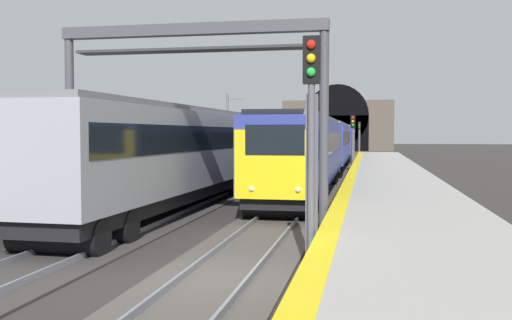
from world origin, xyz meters
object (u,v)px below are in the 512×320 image
object	(u,v)px
railway_signal_near	(311,131)
railway_signal_far	(359,135)
railway_signal_mid	(353,137)
overhead_signal_gantry	(191,75)
train_adjacent_platform	(232,146)
catenary_mast_near	(228,127)
train_main_approaching	(330,144)

from	to	relation	value
railway_signal_near	railway_signal_far	world-z (taller)	railway_signal_near
railway_signal_near	railway_signal_mid	bearing A→B (deg)	-180.00
railway_signal_near	overhead_signal_gantry	size ratio (longest dim) A/B	0.63
train_adjacent_platform	railway_signal_far	size ratio (longest dim) A/B	8.29
railway_signal_near	catenary_mast_near	size ratio (longest dim) A/B	0.72
train_adjacent_platform	railway_signal_near	size ratio (longest dim) A/B	7.43
railway_signal_far	catenary_mast_near	world-z (taller)	catenary_mast_near
train_adjacent_platform	catenary_mast_near	size ratio (longest dim) A/B	5.37
train_main_approaching	railway_signal_far	size ratio (longest dim) A/B	12.28
train_main_approaching	railway_signal_near	bearing A→B (deg)	2.80
train_adjacent_platform	railway_signal_far	world-z (taller)	railway_signal_far
railway_signal_mid	catenary_mast_near	bearing A→B (deg)	-130.09
railway_signal_mid	railway_signal_far	world-z (taller)	railway_signal_far
railway_signal_mid	railway_signal_far	size ratio (longest dim) A/B	0.97
train_adjacent_platform	overhead_signal_gantry	world-z (taller)	overhead_signal_gantry
railway_signal_far	overhead_signal_gantry	distance (m)	66.07
train_main_approaching	catenary_mast_near	xyz separation A→B (m)	(11.02, 11.39, 1.47)
railway_signal_mid	overhead_signal_gantry	xyz separation A→B (m)	(-30.73, 4.14, 2.13)
railway_signal_near	railway_signal_mid	xyz separation A→B (m)	(35.10, 0.00, -0.38)
railway_signal_far	train_main_approaching	bearing A→B (deg)	-3.09
overhead_signal_gantry	catenary_mast_near	world-z (taller)	catenary_mast_near
catenary_mast_near	train_adjacent_platform	bearing A→B (deg)	-165.75
railway_signal_far	catenary_mast_near	distance (m)	27.44
train_main_approaching	railway_signal_far	xyz separation A→B (m)	(35.02, -1.89, 0.62)
railway_signal_mid	train_main_approaching	bearing A→B (deg)	-94.68
train_main_approaching	train_adjacent_platform	distance (m)	16.72
catenary_mast_near	train_main_approaching	bearing A→B (deg)	-134.06
railway_signal_far	overhead_signal_gantry	xyz separation A→B (m)	(-65.91, 4.14, 2.05)
railway_signal_far	overhead_signal_gantry	bearing A→B (deg)	-3.59
railway_signal_mid	overhead_signal_gantry	distance (m)	31.08
train_main_approaching	railway_signal_near	xyz separation A→B (m)	(-35.26, -1.89, 0.92)
catenary_mast_near	railway_signal_mid	bearing A→B (deg)	-130.09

